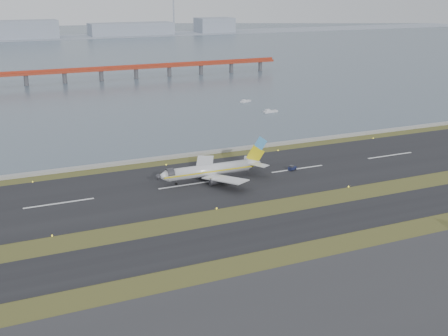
# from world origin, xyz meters

# --- Properties ---
(ground) EXTENTS (1000.00, 1000.00, 0.00)m
(ground) POSITION_xyz_m (0.00, 0.00, 0.00)
(ground) COLOR #334418
(ground) RESTS_ON ground
(apron_strip) EXTENTS (1000.00, 50.00, 0.10)m
(apron_strip) POSITION_xyz_m (0.00, -55.00, 0.05)
(apron_strip) COLOR #323234
(apron_strip) RESTS_ON ground
(taxiway_strip) EXTENTS (1000.00, 18.00, 0.10)m
(taxiway_strip) POSITION_xyz_m (0.00, -12.00, 0.05)
(taxiway_strip) COLOR black
(taxiway_strip) RESTS_ON ground
(runway_strip) EXTENTS (1000.00, 45.00, 0.10)m
(runway_strip) POSITION_xyz_m (0.00, 30.00, 0.05)
(runway_strip) COLOR black
(runway_strip) RESTS_ON ground
(seawall) EXTENTS (1000.00, 2.50, 1.00)m
(seawall) POSITION_xyz_m (0.00, 60.00, 0.50)
(seawall) COLOR gray
(seawall) RESTS_ON ground
(bay_water) EXTENTS (1400.00, 800.00, 1.30)m
(bay_water) POSITION_xyz_m (0.00, 460.00, 0.00)
(bay_water) COLOR #4C5D6C
(bay_water) RESTS_ON ground
(red_pier) EXTENTS (260.00, 5.00, 10.20)m
(red_pier) POSITION_xyz_m (20.00, 250.00, 7.28)
(red_pier) COLOR #A0311B
(red_pier) RESTS_ON ground
(far_shoreline) EXTENTS (1400.00, 80.00, 60.50)m
(far_shoreline) POSITION_xyz_m (13.62, 620.00, 6.07)
(far_shoreline) COLOR #8F99A9
(far_shoreline) RESTS_ON ground
(airliner) EXTENTS (38.52, 32.89, 12.80)m
(airliner) POSITION_xyz_m (8.88, 31.49, 3.46)
(airliner) COLOR silver
(airliner) RESTS_ON ground
(pushback_tug) EXTENTS (3.16, 2.46, 1.78)m
(pushback_tug) POSITION_xyz_m (37.57, 29.51, 0.87)
(pushback_tug) COLOR #161B3C
(pushback_tug) RESTS_ON ground
(workboat_near) EXTENTS (7.61, 2.83, 1.81)m
(workboat_near) POSITION_xyz_m (75.48, 115.29, 0.57)
(workboat_near) COLOR silver
(workboat_near) RESTS_ON ground
(workboat_far) EXTENTS (7.12, 4.63, 1.66)m
(workboat_far) POSITION_xyz_m (75.86, 144.24, 0.52)
(workboat_far) COLOR silver
(workboat_far) RESTS_ON ground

